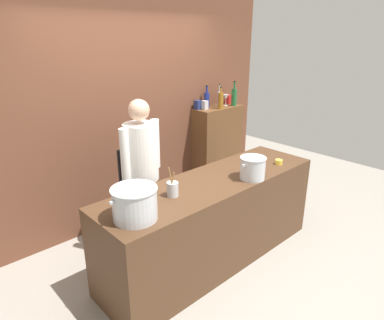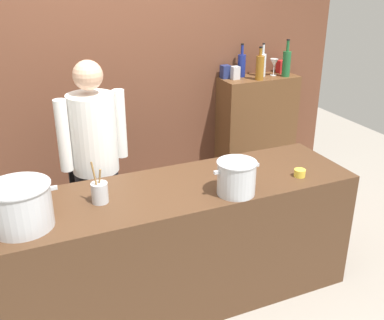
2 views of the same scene
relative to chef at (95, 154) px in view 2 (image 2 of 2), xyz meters
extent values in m
plane|color=gray|center=(0.41, -0.63, -0.96)|extent=(8.00, 8.00, 0.00)
cube|color=brown|center=(0.41, 0.77, 0.54)|extent=(4.40, 0.10, 3.00)
cube|color=#472D1C|center=(0.41, -0.63, -0.51)|extent=(2.45, 0.70, 0.90)
cube|color=brown|center=(1.73, 0.56, -0.33)|extent=(0.76, 0.32, 1.26)
cylinder|color=black|center=(0.10, 0.02, -0.54)|extent=(0.14, 0.14, 0.84)
cylinder|color=black|center=(-0.10, -0.03, -0.54)|extent=(0.14, 0.14, 0.84)
cylinder|color=white|center=(0.00, 0.00, 0.17)|extent=(0.34, 0.34, 0.58)
cube|color=black|center=(-0.04, 0.17, -0.07)|extent=(0.30, 0.08, 0.52)
cylinder|color=white|center=(0.22, 0.04, 0.19)|extent=(0.09, 0.09, 0.52)
cylinder|color=white|center=(-0.21, -0.05, 0.19)|extent=(0.09, 0.09, 0.52)
sphere|color=tan|center=(0.00, 0.00, 0.59)|extent=(0.21, 0.21, 0.21)
cylinder|color=#B7BABF|center=(-0.57, -0.73, 0.06)|extent=(0.34, 0.34, 0.25)
cylinder|color=#B7BABF|center=(-0.57, -0.73, 0.19)|extent=(0.36, 0.36, 0.01)
cube|color=#B7BABF|center=(-0.38, -0.73, 0.14)|extent=(0.04, 0.02, 0.02)
cylinder|color=#B7BABF|center=(0.72, -0.85, 0.04)|extent=(0.25, 0.25, 0.21)
cylinder|color=#B7BABF|center=(0.72, -0.85, 0.15)|extent=(0.26, 0.26, 0.01)
cube|color=#B7BABF|center=(0.58, -0.85, 0.11)|extent=(0.04, 0.02, 0.02)
cube|color=#B7BABF|center=(0.86, -0.85, 0.11)|extent=(0.04, 0.02, 0.02)
cylinder|color=#B7BABF|center=(-0.11, -0.62, 0.00)|extent=(0.10, 0.10, 0.13)
cylinder|color=olive|center=(-0.10, -0.62, 0.06)|extent=(0.03, 0.03, 0.20)
cylinder|color=olive|center=(-0.13, -0.64, 0.08)|extent=(0.04, 0.05, 0.26)
cylinder|color=yellow|center=(1.25, -0.81, -0.04)|extent=(0.08, 0.08, 0.05)
cylinder|color=silver|center=(1.77, 0.58, 0.40)|extent=(0.06, 0.06, 0.21)
cylinder|color=silver|center=(1.77, 0.58, 0.55)|extent=(0.02, 0.02, 0.09)
cylinder|color=black|center=(1.77, 0.58, 0.60)|extent=(0.03, 0.03, 0.01)
cylinder|color=#1E592D|center=(1.98, 0.48, 0.42)|extent=(0.08, 0.08, 0.24)
cylinder|color=#1E592D|center=(1.98, 0.48, 0.59)|extent=(0.03, 0.03, 0.10)
cylinder|color=black|center=(1.98, 0.48, 0.64)|extent=(0.03, 0.03, 0.01)
cylinder|color=navy|center=(1.58, 0.65, 0.40)|extent=(0.08, 0.08, 0.21)
cylinder|color=navy|center=(1.58, 0.65, 0.55)|extent=(0.03, 0.03, 0.09)
cylinder|color=black|center=(1.58, 0.65, 0.60)|extent=(0.03, 0.03, 0.01)
cylinder|color=#8C5919|center=(1.67, 0.47, 0.41)|extent=(0.08, 0.08, 0.22)
cylinder|color=#8C5919|center=(1.67, 0.47, 0.55)|extent=(0.03, 0.03, 0.07)
cylinder|color=black|center=(1.67, 0.47, 0.60)|extent=(0.03, 0.03, 0.01)
cylinder|color=silver|center=(1.89, 0.56, 0.30)|extent=(0.06, 0.06, 0.01)
cylinder|color=silver|center=(1.89, 0.56, 0.34)|extent=(0.01, 0.01, 0.08)
cone|color=silver|center=(1.89, 0.56, 0.42)|extent=(0.08, 0.08, 0.08)
cube|color=#B2B2B7|center=(1.48, 0.58, 0.36)|extent=(0.07, 0.07, 0.12)
cube|color=red|center=(2.03, 0.64, 0.36)|extent=(0.08, 0.08, 0.12)
cube|color=navy|center=(1.41, 0.65, 0.36)|extent=(0.08, 0.08, 0.12)
camera|label=1|loc=(-1.83, -2.74, 1.28)|focal=32.12mm
camera|label=2|loc=(-0.58, -3.13, 1.29)|focal=42.66mm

